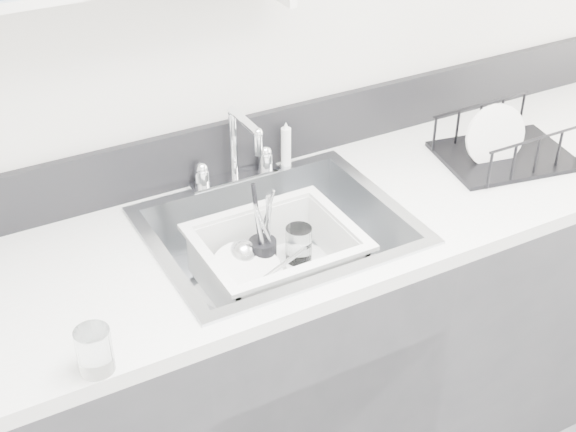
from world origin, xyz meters
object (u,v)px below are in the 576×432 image
wash_tub (277,260)px  dish_rack (507,138)px  counter_run (280,361)px  sink (279,255)px

wash_tub → dish_rack: (0.75, 0.02, 0.15)m
counter_run → wash_tub: bearing=-131.9°
counter_run → wash_tub: size_ratio=8.05×
dish_rack → sink: bearing=-169.3°
wash_tub → dish_rack: 0.76m
counter_run → dish_rack: size_ratio=8.76×
sink → wash_tub: bearing=-131.9°
counter_run → sink: size_ratio=5.00×
sink → wash_tub: sink is taller
wash_tub → dish_rack: size_ratio=1.09×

